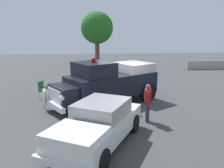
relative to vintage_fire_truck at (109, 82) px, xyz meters
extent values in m
plane|color=#424244|center=(0.73, 0.05, -1.20)|extent=(60.00, 60.00, 0.00)
cylinder|color=black|center=(-0.79, -1.63, -0.68)|extent=(1.06, 0.81, 1.04)
cylinder|color=black|center=(-1.81, 0.08, -0.68)|extent=(1.06, 0.81, 1.04)
cylinder|color=black|center=(2.22, 0.15, -0.68)|extent=(1.06, 0.81, 1.04)
cylinder|color=black|center=(1.19, 1.87, -0.68)|extent=(1.06, 0.81, 1.04)
cube|color=black|center=(0.20, 0.12, -0.15)|extent=(5.28, 4.31, 1.10)
cube|color=black|center=(-2.25, -1.34, -0.28)|extent=(1.67, 1.97, 0.84)
cube|color=black|center=(-0.79, -0.47, 0.75)|extent=(2.43, 2.50, 0.76)
cube|color=silver|center=(1.53, 0.91, 0.60)|extent=(2.46, 2.55, 0.60)
cube|color=silver|center=(-2.64, -1.57, -0.28)|extent=(0.84, 1.30, 0.64)
cube|color=silver|center=(-2.72, -1.62, -0.70)|extent=(1.32, 2.03, 0.24)
sphere|color=white|center=(-2.24, -2.24, -0.20)|extent=(0.36, 0.36, 0.26)
sphere|color=white|center=(-3.03, -0.90, -0.20)|extent=(0.36, 0.36, 0.26)
sphere|color=red|center=(-0.79, -0.47, 1.25)|extent=(0.38, 0.38, 0.28)
cylinder|color=black|center=(-0.71, -6.33, -0.86)|extent=(0.55, 0.72, 0.68)
cylinder|color=black|center=(-2.15, -5.54, -0.86)|extent=(0.55, 0.72, 0.68)
cylinder|color=black|center=(0.68, -3.78, -0.86)|extent=(0.55, 0.72, 0.68)
cylinder|color=black|center=(-0.75, -2.99, -0.86)|extent=(0.55, 0.72, 0.68)
cube|color=white|center=(-0.73, -4.66, -0.58)|extent=(3.59, 4.55, 0.64)
cube|color=white|center=(-1.43, -5.93, -0.22)|extent=(2.11, 2.02, 0.20)
cube|color=#99999E|center=(-0.59, -4.40, -0.02)|extent=(2.28, 2.42, 0.56)
cube|color=silver|center=(-1.78, -6.57, -0.80)|extent=(1.74, 1.05, 0.20)
cylinder|color=#B7BABF|center=(-2.91, -0.57, -0.98)|extent=(0.04, 0.04, 0.44)
cylinder|color=#B7BABF|center=(-2.76, -0.99, -0.98)|extent=(0.04, 0.04, 0.44)
cylinder|color=#B7BABF|center=(-3.33, -0.72, -0.98)|extent=(0.04, 0.04, 0.44)
cylinder|color=#B7BABF|center=(-3.18, -1.13, -0.98)|extent=(0.04, 0.04, 0.44)
cube|color=beige|center=(-3.04, -0.85, -0.74)|extent=(0.61, 0.61, 0.04)
cube|color=beige|center=(-3.27, -0.93, -0.46)|extent=(0.20, 0.47, 0.56)
cube|color=#B7BABF|center=(-3.12, -0.63, -0.58)|extent=(0.43, 0.18, 0.03)
cube|color=#B7BABF|center=(-2.96, -1.08, -0.58)|extent=(0.43, 0.18, 0.03)
cylinder|color=#B7BABF|center=(-3.37, 1.39, -0.98)|extent=(0.04, 0.04, 0.44)
cylinder|color=#B7BABF|center=(-3.57, 0.99, -0.98)|extent=(0.04, 0.04, 0.44)
cylinder|color=#B7BABF|center=(-3.76, 1.58, -0.98)|extent=(0.04, 0.04, 0.44)
cylinder|color=#B7BABF|center=(-3.96, 1.19, -0.98)|extent=(0.04, 0.04, 0.44)
cube|color=#1E7F38|center=(-3.66, 1.29, -0.74)|extent=(0.64, 0.64, 0.04)
cube|color=#1E7F38|center=(-3.88, 1.39, -0.46)|extent=(0.25, 0.45, 0.56)
cube|color=#B7BABF|center=(-3.56, 1.50, -0.58)|extent=(0.41, 0.23, 0.03)
cube|color=#B7BABF|center=(-3.77, 1.07, -0.58)|extent=(0.41, 0.23, 0.03)
cylinder|color=#B7BABF|center=(1.22, 2.46, -0.98)|extent=(0.04, 0.04, 0.44)
cylinder|color=#B7BABF|center=(0.80, 2.60, -0.98)|extent=(0.04, 0.04, 0.44)
cylinder|color=#B7BABF|center=(1.36, 2.88, -0.98)|extent=(0.04, 0.04, 0.44)
cylinder|color=#B7BABF|center=(0.94, 3.02, -0.98)|extent=(0.04, 0.04, 0.44)
cube|color=orange|center=(1.08, 2.74, -0.74)|extent=(0.61, 0.61, 0.04)
cube|color=orange|center=(1.16, 2.97, -0.46)|extent=(0.47, 0.19, 0.56)
cube|color=#B7BABF|center=(1.31, 2.67, -0.58)|extent=(0.17, 0.43, 0.03)
cube|color=#B7BABF|center=(0.85, 2.81, -0.58)|extent=(0.17, 0.43, 0.03)
cylinder|color=#383842|center=(-2.82, -0.66, -0.97)|extent=(0.17, 0.17, 0.45)
cylinder|color=#383842|center=(-2.76, -0.85, -0.97)|extent=(0.17, 0.17, 0.45)
cube|color=#383842|center=(-2.97, -0.72, -0.69)|extent=(0.46, 0.29, 0.13)
cube|color=#383842|center=(-2.91, -0.91, -0.69)|extent=(0.46, 0.29, 0.13)
cube|color=silver|center=(-3.13, -0.88, -0.39)|extent=(0.34, 0.45, 0.54)
sphere|color=brown|center=(-3.11, -0.87, -0.02)|extent=(0.28, 0.28, 0.22)
cylinder|color=#2D334C|center=(1.48, -2.72, -0.76)|extent=(0.17, 0.17, 0.88)
cylinder|color=#2D334C|center=(1.44, -2.94, -0.76)|extent=(0.17, 0.17, 0.88)
cube|color=maroon|center=(1.46, -2.83, -0.04)|extent=(0.33, 0.46, 0.56)
cylinder|color=maroon|center=(1.51, -2.56, -0.10)|extent=(0.12, 0.12, 0.60)
cylinder|color=maroon|center=(1.41, -3.09, -0.10)|extent=(0.12, 0.12, 0.60)
sphere|color=brown|center=(1.46, -2.83, 0.36)|extent=(0.27, 0.27, 0.23)
cylinder|color=brown|center=(-0.08, 15.28, 0.32)|extent=(0.51, 0.51, 3.03)
sphere|color=#236620|center=(-0.08, 15.28, 3.13)|extent=(3.72, 3.72, 3.72)
cube|color=orange|center=(-0.61, 4.54, -1.18)|extent=(0.40, 0.40, 0.04)
cone|color=orange|center=(-0.61, 4.54, -0.86)|extent=(0.32, 0.32, 0.60)
camera|label=1|loc=(-0.97, -12.10, 2.62)|focal=36.95mm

